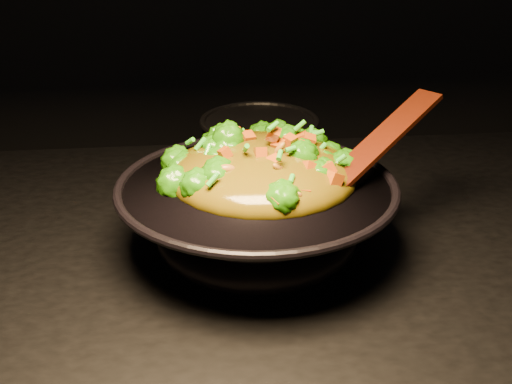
{
  "coord_description": "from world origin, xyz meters",
  "views": [
    {
      "loc": [
        -0.17,
        -0.82,
        1.38
      ],
      "look_at": [
        -0.09,
        0.0,
        0.99
      ],
      "focal_mm": 45.0,
      "sensor_mm": 36.0,
      "label": 1
    }
  ],
  "objects": [
    {
      "name": "stir_fry",
      "position": [
        -0.08,
        0.02,
        1.06
      ],
      "size": [
        0.34,
        0.34,
        0.09
      ],
      "primitive_type": null,
      "rotation": [
        0.0,
        0.0,
        -0.27
      ],
      "color": "#287A08",
      "rests_on": "wok"
    },
    {
      "name": "spatula",
      "position": [
        0.08,
        0.01,
        1.05
      ],
      "size": [
        0.23,
        0.19,
        0.11
      ],
      "primitive_type": "cube",
      "rotation": [
        0.0,
        -0.38,
        0.63
      ],
      "color": "#351507",
      "rests_on": "wok"
    },
    {
      "name": "back_pot",
      "position": [
        -0.06,
        0.26,
        0.96
      ],
      "size": [
        0.21,
        0.21,
        0.12
      ],
      "primitive_type": "cylinder",
      "rotation": [
        0.0,
        0.0,
        -0.03
      ],
      "color": "black",
      "rests_on": "stovetop"
    },
    {
      "name": "wok",
      "position": [
        -0.09,
        -0.01,
        0.95
      ],
      "size": [
        0.42,
        0.42,
        0.11
      ],
      "primitive_type": null,
      "rotation": [
        0.0,
        0.0,
        -0.09
      ],
      "color": "black",
      "rests_on": "stovetop"
    }
  ]
}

